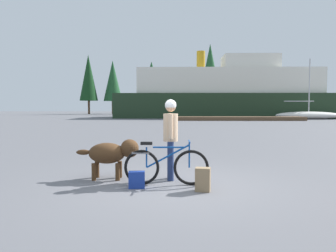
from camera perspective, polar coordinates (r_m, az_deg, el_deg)
ground_plane at (r=6.93m, az=0.89°, el=-10.17°), size 160.00×160.00×0.00m
bicycle at (r=6.90m, az=-0.38°, el=-6.89°), size 1.75×0.44×0.92m
person_cyclist at (r=7.31m, az=0.44°, el=-0.89°), size 0.32×0.53×1.77m
dog at (r=7.53m, az=-9.60°, el=-4.57°), size 1.40×0.54×0.89m
backpack at (r=6.48m, az=5.99°, el=-9.10°), size 0.31×0.25×0.45m
handbag_pannier at (r=6.73m, az=-5.38°, el=-9.15°), size 0.33×0.21×0.33m
dock_pier at (r=36.85m, az=12.08°, el=1.27°), size 13.70×2.57×0.40m
ferry_boat at (r=44.87m, az=10.24°, el=5.36°), size 29.07×7.67×8.72m
sailboat_moored at (r=42.11m, az=22.94°, el=1.73°), size 7.68×2.15×6.99m
pine_tree_far_left at (r=62.59m, az=-13.46°, el=8.03°), size 3.29×3.29×10.74m
pine_tree_center at (r=59.66m, az=-2.84°, el=7.76°), size 4.12×4.12×9.34m
pine_tree_far_right at (r=59.53m, az=7.21°, el=9.18°), size 3.92×3.92×12.34m
pine_tree_mid_back at (r=63.69m, az=-9.44°, el=7.63°), size 3.49×3.49×9.97m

